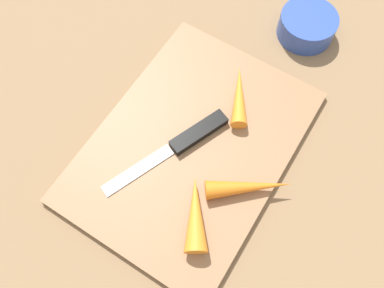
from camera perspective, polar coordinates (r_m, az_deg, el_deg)
name	(u,v)px	position (r m, az deg, el deg)	size (l,w,h in m)	color
ground_plane	(192,147)	(0.59, 0.00, -0.47)	(1.40, 1.40, 0.00)	#8C6D4C
cutting_board	(192,146)	(0.58, 0.00, -0.24)	(0.36, 0.26, 0.01)	#99704C
knife	(189,136)	(0.58, -0.46, 1.17)	(0.19, 0.09, 0.01)	#B7B7BC
carrot_longest	(249,187)	(0.55, 8.03, -6.06)	(0.03, 0.03, 0.12)	orange
carrot_shortest	(196,214)	(0.53, 0.50, -9.84)	(0.03, 0.03, 0.10)	orange
carrot_medium	(239,95)	(0.60, 6.69, 6.84)	(0.02, 0.02, 0.10)	orange
small_bowl	(307,26)	(0.71, 15.97, 15.80)	(0.09, 0.09, 0.04)	#3351B2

